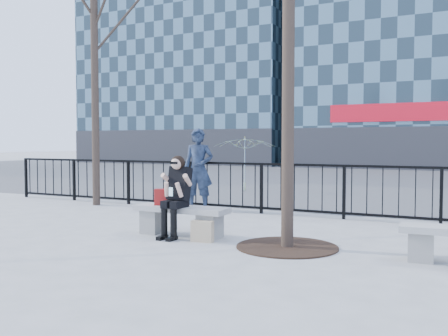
% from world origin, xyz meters
% --- Properties ---
extents(ground, '(120.00, 120.00, 0.00)m').
position_xyz_m(ground, '(0.00, 0.00, 0.00)').
color(ground, gray).
rests_on(ground, ground).
extents(street_surface, '(60.00, 23.00, 0.01)m').
position_xyz_m(street_surface, '(0.00, 15.00, 0.00)').
color(street_surface, '#474747').
rests_on(street_surface, ground).
extents(railing, '(14.00, 0.06, 1.10)m').
position_xyz_m(railing, '(0.00, 3.00, 0.55)').
color(railing, black).
rests_on(railing, ground).
extents(building_left, '(16.20, 10.20, 22.60)m').
position_xyz_m(building_left, '(-15.00, 27.00, 11.30)').
color(building_left, slate).
rests_on(building_left, ground).
extents(tree_left, '(2.80, 2.80, 6.50)m').
position_xyz_m(tree_left, '(-4.00, 2.50, 4.86)').
color(tree_left, black).
rests_on(tree_left, ground).
extents(tree_grate, '(1.50, 1.50, 0.02)m').
position_xyz_m(tree_grate, '(1.90, -0.10, 0.01)').
color(tree_grate, black).
rests_on(tree_grate, ground).
extents(bench_main, '(1.65, 0.46, 0.49)m').
position_xyz_m(bench_main, '(0.00, 0.00, 0.30)').
color(bench_main, slate).
rests_on(bench_main, ground).
extents(seated_woman, '(0.50, 0.64, 1.34)m').
position_xyz_m(seated_woman, '(0.00, -0.16, 0.67)').
color(seated_woman, black).
rests_on(seated_woman, ground).
extents(handbag, '(0.37, 0.27, 0.27)m').
position_xyz_m(handbag, '(-0.33, 0.02, 0.63)').
color(handbag, maroon).
rests_on(handbag, bench_main).
extents(shopping_bag, '(0.36, 0.17, 0.33)m').
position_xyz_m(shopping_bag, '(0.57, -0.29, 0.17)').
color(shopping_bag, beige).
rests_on(shopping_bag, ground).
extents(standing_man, '(0.78, 0.62, 1.87)m').
position_xyz_m(standing_man, '(-1.27, 2.80, 0.93)').
color(standing_man, black).
rests_on(standing_man, ground).
extents(vendor_umbrella, '(2.31, 2.34, 1.74)m').
position_xyz_m(vendor_umbrella, '(-2.14, 7.23, 0.87)').
color(vendor_umbrella, '#E7F937').
rests_on(vendor_umbrella, ground).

